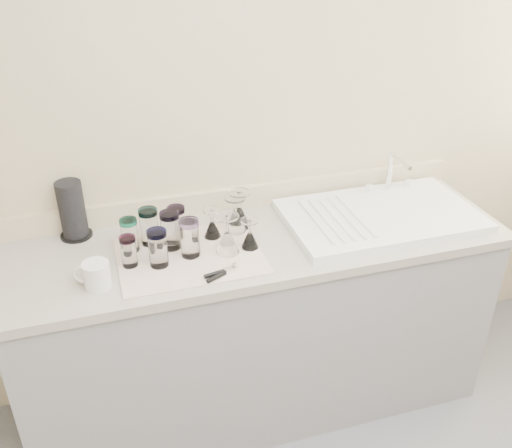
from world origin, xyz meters
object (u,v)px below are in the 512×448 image
object	(u,v)px
sink_unit	(381,215)
tumbler_magenta	(129,251)
can_opener	(221,273)
tumbler_cyan	(149,226)
white_mug	(96,275)
tumbler_extra	(170,230)
tumbler_teal	(130,235)
tumbler_purple	(177,223)
goblet_extra	(239,215)
goblet_back_right	(235,219)
tumbler_blue	(158,248)
goblet_back_left	(212,227)
goblet_front_right	(250,238)
tumbler_lavender	(190,238)
goblet_front_left	(227,240)
paper_towel_roll	(72,211)

from	to	relation	value
sink_unit	tumbler_magenta	bearing A→B (deg)	-176.92
sink_unit	can_opener	world-z (taller)	sink_unit
tumbler_cyan	white_mug	size ratio (longest dim) A/B	1.04
sink_unit	tumbler_extra	bearing A→B (deg)	178.64
tumbler_magenta	tumbler_teal	bearing A→B (deg)	81.64
tumbler_cyan	tumbler_purple	size ratio (longest dim) A/B	1.06
tumbler_magenta	tumbler_extra	xyz separation A→B (m)	(0.17, 0.08, 0.02)
goblet_extra	can_opener	world-z (taller)	goblet_extra
sink_unit	tumbler_magenta	size ratio (longest dim) A/B	6.73
goblet_back_right	tumbler_blue	bearing A→B (deg)	-154.46
tumbler_extra	can_opener	bearing A→B (deg)	-59.82
sink_unit	goblet_back_left	size ratio (longest dim) A/B	6.67
tumbler_cyan	white_mug	bearing A→B (deg)	-134.24
tumbler_purple	goblet_back_left	bearing A→B (deg)	-9.48
white_mug	goblet_front_right	bearing A→B (deg)	8.05
tumbler_lavender	goblet_front_left	distance (m)	0.15
tumbler_blue	paper_towel_roll	distance (m)	0.44
goblet_front_right	paper_towel_roll	xyz separation A→B (m)	(-0.65, 0.30, 0.07)
white_mug	tumbler_magenta	bearing A→B (deg)	36.27
goblet_back_left	goblet_extra	bearing A→B (deg)	20.34
tumbler_blue	can_opener	xyz separation A→B (m)	(0.21, -0.13, -0.07)
goblet_front_right	tumbler_teal	bearing A→B (deg)	165.52
tumbler_teal	tumbler_extra	size ratio (longest dim) A/B	0.88
tumbler_cyan	goblet_extra	distance (m)	0.38
tumbler_cyan	tumbler_extra	size ratio (longest dim) A/B	0.98
tumbler_lavender	tumbler_purple	bearing A→B (deg)	100.98
can_opener	tumbler_teal	bearing A→B (deg)	137.57
goblet_front_left	goblet_front_right	distance (m)	0.09
tumbler_blue	goblet_back_right	size ratio (longest dim) A/B	0.94
goblet_back_left	goblet_front_right	bearing A→B (deg)	-45.22
paper_towel_roll	can_opener	bearing A→B (deg)	-42.39
tumbler_teal	paper_towel_roll	bearing A→B (deg)	137.66
tumbler_extra	goblet_extra	bearing A→B (deg)	15.23
sink_unit	tumbler_teal	xyz separation A→B (m)	(-1.06, 0.05, 0.06)
goblet_back_right	tumbler_cyan	bearing A→B (deg)	179.51
tumbler_cyan	goblet_front_left	distance (m)	0.32
goblet_back_left	can_opener	world-z (taller)	goblet_back_left
goblet_back_left	can_opener	bearing A→B (deg)	-96.58
tumbler_purple	tumbler_extra	size ratio (longest dim) A/B	0.93
goblet_front_left	goblet_front_right	xyz separation A→B (m)	(0.09, 0.01, -0.01)
tumbler_magenta	goblet_back_right	distance (m)	0.46
tumbler_teal	paper_towel_roll	distance (m)	0.28
tumbler_blue	goblet_front_right	bearing A→B (deg)	3.39
goblet_front_left	tumbler_extra	bearing A→B (deg)	154.33
goblet_extra	tumbler_magenta	bearing A→B (deg)	-161.12
goblet_front_right	paper_towel_roll	bearing A→B (deg)	155.23
tumbler_lavender	goblet_back_right	bearing A→B (deg)	31.28
sink_unit	tumbler_purple	size ratio (longest dim) A/B	5.73
tumbler_blue	white_mug	world-z (taller)	tumbler_blue
can_opener	paper_towel_roll	size ratio (longest dim) A/B	0.55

